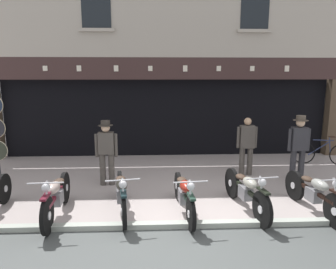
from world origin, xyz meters
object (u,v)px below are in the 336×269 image
object	(u,v)px
salesman_right	(299,145)
motorcycle_center_left	(122,193)
leaning_bicycle	(323,153)
motorcycle_center	(184,194)
motorcycle_center_right	(246,191)
salesman_left	(106,149)
advert_board_near	(224,103)
shopkeeper_center	(247,144)
motorcycle_left	(56,196)
motorcycle_right	(314,193)

from	to	relation	value
salesman_right	motorcycle_center_left	bearing A→B (deg)	23.16
leaning_bicycle	motorcycle_center	bearing A→B (deg)	139.96
motorcycle_center_right	leaning_bicycle	xyz separation A→B (m)	(3.37, 3.24, -0.07)
motorcycle_center_left	salesman_left	world-z (taller)	salesman_left
motorcycle_center_left	advert_board_near	bearing A→B (deg)	-132.22
salesman_left	salesman_right	xyz separation A→B (m)	(4.89, 0.02, 0.06)
salesman_right	leaning_bicycle	bearing A→B (deg)	-132.65
shopkeeper_center	salesman_right	world-z (taller)	salesman_right
motorcycle_center_left	motorcycle_center_right	distance (m)	2.52
motorcycle_left	motorcycle_center_right	distance (m)	3.77
motorcycle_center_left	shopkeeper_center	distance (m)	3.95
leaning_bicycle	motorcycle_right	bearing A→B (deg)	163.57
motorcycle_center_left	motorcycle_center	bearing A→B (deg)	166.99
motorcycle_center	motorcycle_right	distance (m)	2.61
motorcycle_left	salesman_right	size ratio (longest dim) A/B	1.18
motorcycle_left	motorcycle_center_right	world-z (taller)	motorcycle_left
salesman_left	advert_board_near	bearing A→B (deg)	-142.43
shopkeeper_center	salesman_right	distance (m)	1.32
motorcycle_center_right	salesman_left	size ratio (longest dim) A/B	1.27
motorcycle_left	motorcycle_right	distance (m)	5.11
motorcycle_right	salesman_right	distance (m)	2.00
advert_board_near	salesman_left	bearing A→B (deg)	-140.19
advert_board_near	shopkeeper_center	bearing A→B (deg)	-86.78
motorcycle_center_left	motorcycle_right	bearing A→B (deg)	168.47
motorcycle_center_right	motorcycle_right	distance (m)	1.35
motorcycle_left	motorcycle_center_left	size ratio (longest dim) A/B	1.02
advert_board_near	motorcycle_left	bearing A→B (deg)	-132.05
shopkeeper_center	leaning_bicycle	world-z (taller)	shopkeeper_center
salesman_left	advert_board_near	size ratio (longest dim) A/B	1.65
salesman_left	salesman_right	distance (m)	4.89
motorcycle_right	salesman_right	bearing A→B (deg)	-111.59
advert_board_near	motorcycle_center	bearing A→B (deg)	-110.90
motorcycle_right	leaning_bicycle	bearing A→B (deg)	-127.37
motorcycle_right	leaning_bicycle	world-z (taller)	motorcycle_right
salesman_left	motorcycle_left	bearing A→B (deg)	65.82
motorcycle_left	advert_board_near	distance (m)	6.58
shopkeeper_center	advert_board_near	bearing A→B (deg)	-86.38
motorcycle_right	leaning_bicycle	distance (m)	3.96
motorcycle_center	motorcycle_center_right	xyz separation A→B (m)	(1.27, 0.07, 0.02)
motorcycle_center_left	salesman_left	distance (m)	1.81
shopkeeper_center	advert_board_near	size ratio (longest dim) A/B	1.62
motorcycle_left	salesman_left	xyz separation A→B (m)	(0.72, 1.79, 0.49)
motorcycle_center	motorcycle_center_right	size ratio (longest dim) A/B	0.97
advert_board_near	motorcycle_center_right	bearing A→B (deg)	-96.60
salesman_left	motorcycle_center_left	bearing A→B (deg)	105.55
shopkeeper_center	leaning_bicycle	xyz separation A→B (m)	(2.70, 0.94, -0.52)
shopkeeper_center	salesman_right	size ratio (longest dim) A/B	0.92
motorcycle_center_right	motorcycle_left	bearing A→B (deg)	-6.47
motorcycle_left	salesman_left	size ratio (longest dim) A/B	1.25
motorcycle_right	shopkeeper_center	distance (m)	2.59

